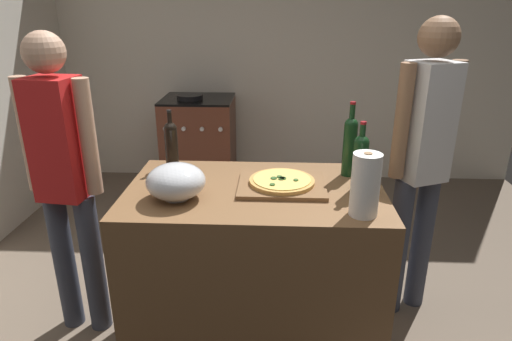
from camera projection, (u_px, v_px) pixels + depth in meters
The scene contains 13 objects.
ground_plane at pixel (272, 252), 3.23m from camera, with size 4.70×3.59×0.02m, color #6B5B4C.
kitchen_wall_rear at pixel (276, 46), 4.21m from camera, with size 4.70×0.10×2.60m, color silver.
counter at pixel (255, 271), 2.20m from camera, with size 1.18×0.72×0.89m, color brown.
cutting_board at pixel (282, 185), 2.05m from camera, with size 0.40×0.32×0.02m, color brown.
pizza at pixel (282, 181), 2.05m from camera, with size 0.30×0.30×0.03m.
mixing_bowl at pixel (176, 181), 1.91m from camera, with size 0.26×0.26×0.16m.
paper_towel_roll at pixel (365, 185), 1.75m from camera, with size 0.11×0.11×0.26m.
wine_bottle_clear at pixel (171, 142), 2.27m from camera, with size 0.07×0.07×0.30m.
wine_bottle_green at pixel (360, 161), 1.96m from camera, with size 0.07×0.07×0.32m.
wine_bottle_amber at pixel (350, 144), 2.14m from camera, with size 0.07×0.07×0.37m.
stove at pixel (199, 144), 4.17m from camera, with size 0.64×0.58×0.92m.
person_in_stripes at pixel (64, 173), 2.18m from camera, with size 0.39×0.22×1.58m.
person_in_red at pixel (422, 155), 2.32m from camera, with size 0.36×0.27×1.64m.
Camera 1 is at (0.02, -1.32, 1.70)m, focal length 31.20 mm.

